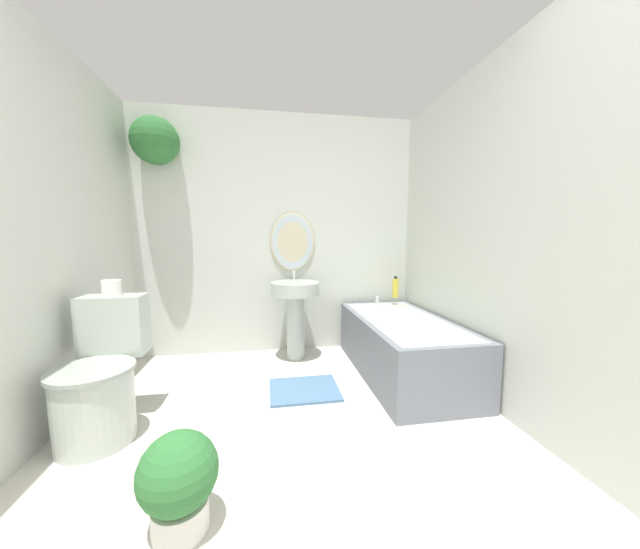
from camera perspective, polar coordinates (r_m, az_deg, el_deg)
name	(u,v)px	position (r m, az deg, el deg)	size (l,w,h in m)	color
wall_back	(262,223)	(3.31, -10.22, 9.09)	(2.89, 0.41, 2.40)	silver
wall_left	(8,231)	(2.27, -44.29, 5.59)	(0.06, 2.98, 2.40)	silver
wall_right	(506,233)	(2.43, 30.17, 6.46)	(0.06, 2.98, 2.40)	silver
toilet	(101,380)	(2.37, -34.44, -15.25)	(0.44, 0.62, 0.80)	#B2BCB2
pedestal_sink	(295,304)	(3.10, -4.40, -5.29)	(0.47, 0.47, 0.85)	#B2BCB2
bathtub	(402,345)	(2.90, 14.37, -12.05)	(0.72, 1.48, 0.56)	slate
shampoo_bottle	(395,288)	(3.39, 13.26, -2.28)	(0.06, 0.06, 0.22)	gold
potted_plant	(179,479)	(1.59, -23.82, -30.36)	(0.31, 0.31, 0.41)	silver
bath_mat	(304,390)	(2.61, -2.82, -19.77)	(0.52, 0.44, 0.02)	#4C7093
toilet_paper_roll	(112,288)	(2.44, -33.07, -2.00)	(0.11, 0.11, 0.10)	white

